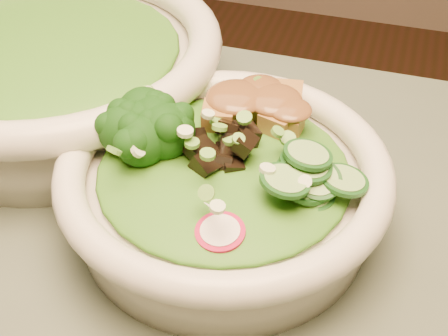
% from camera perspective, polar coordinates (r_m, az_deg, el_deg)
% --- Properties ---
extents(salad_bowl, '(0.23, 0.23, 0.06)m').
position_cam_1_polar(salad_bowl, '(0.44, 0.00, -1.80)').
color(salad_bowl, silver).
rests_on(salad_bowl, dining_table).
extents(side_bowl, '(0.29, 0.29, 0.08)m').
position_cam_1_polar(side_bowl, '(0.57, -15.40, 8.88)').
color(side_bowl, silver).
rests_on(side_bowl, dining_table).
extents(lettuce_bed, '(0.17, 0.17, 0.02)m').
position_cam_1_polar(lettuce_bed, '(0.42, 0.00, 0.10)').
color(lettuce_bed, '#296A16').
rests_on(lettuce_bed, salad_bowl).
extents(side_lettuce, '(0.20, 0.20, 0.02)m').
position_cam_1_polar(side_lettuce, '(0.56, -15.79, 10.72)').
color(side_lettuce, '#296A16').
rests_on(side_lettuce, side_bowl).
extents(broccoli_florets, '(0.08, 0.07, 0.04)m').
position_cam_1_polar(broccoli_florets, '(0.43, -6.77, 2.85)').
color(broccoli_florets, black).
rests_on(broccoli_florets, salad_bowl).
extents(radish_slices, '(0.10, 0.06, 0.02)m').
position_cam_1_polar(radish_slices, '(0.38, -2.63, -4.88)').
color(radish_slices, '#AD0D37').
rests_on(radish_slices, salad_bowl).
extents(cucumber_slices, '(0.07, 0.07, 0.03)m').
position_cam_1_polar(cucumber_slices, '(0.40, 7.35, -0.77)').
color(cucumber_slices, '#92C26C').
rests_on(cucumber_slices, salad_bowl).
extents(mushroom_heap, '(0.07, 0.07, 0.03)m').
position_cam_1_polar(mushroom_heap, '(0.42, 0.49, 2.10)').
color(mushroom_heap, black).
rests_on(mushroom_heap, salad_bowl).
extents(tofu_cubes, '(0.09, 0.07, 0.03)m').
position_cam_1_polar(tofu_cubes, '(0.46, 2.54, 5.08)').
color(tofu_cubes, '#A47F36').
rests_on(tofu_cubes, salad_bowl).
extents(peanut_sauce, '(0.06, 0.05, 0.01)m').
position_cam_1_polar(peanut_sauce, '(0.45, 2.58, 6.23)').
color(peanut_sauce, brown).
rests_on(peanut_sauce, tofu_cubes).
extents(scallion_garnish, '(0.16, 0.16, 0.02)m').
position_cam_1_polar(scallion_garnish, '(0.41, 0.00, 2.19)').
color(scallion_garnish, '#61A239').
rests_on(scallion_garnish, salad_bowl).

